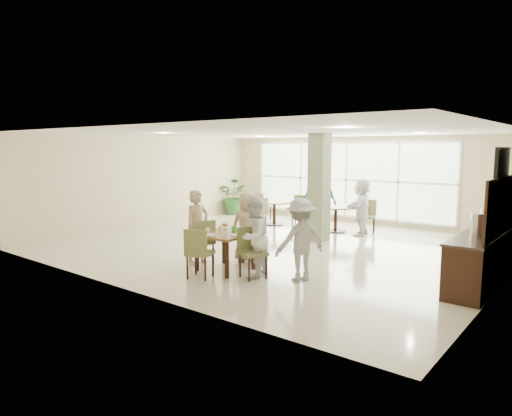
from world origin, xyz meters
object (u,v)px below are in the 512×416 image
Objects in this scene: adult_standing at (316,195)px; round_table_left at (274,207)px; teen_standing at (300,240)px; adult_b at (362,207)px; round_table_right at (336,212)px; adult_a at (319,202)px; main_table at (225,238)px; potted_plant at (236,196)px; teen_right at (253,237)px; buffet_counter at (494,246)px; teen_left at (197,227)px; teen_far at (248,227)px.

round_table_left is at bearing 54.81° from adult_standing.
teen_standing is 0.86× the size of adult_standing.
adult_standing is at bearing -130.36° from adult_b.
teen_standing is at bearing -68.69° from round_table_right.
adult_a reaches higher than round_table_left.
adult_a is (-1.99, 4.03, 0.17)m from teen_standing.
adult_b is at bearing 84.67° from main_table.
adult_a is at bearing -20.72° from potted_plant.
teen_right is 0.83× the size of adult_a.
teen_standing is at bearing 100.81° from teen_right.
adult_a is at bearing -179.12° from teen_right.
round_table_right is 0.25× the size of buffet_counter.
adult_standing is (3.19, 0.34, 0.20)m from potted_plant.
buffet_counter is 5.88m from teen_left.
adult_b reaches higher than round_table_right.
teen_right is at bearing 112.33° from teen_far.
teen_right reaches higher than teen_far.
teen_left is 1.58m from teen_right.
buffet_counter is 3.09× the size of teen_standing.
adult_standing is (-6.02, 3.41, 0.33)m from buffet_counter.
adult_b reaches higher than teen_right.
main_table is at bearing -64.02° from round_table_left.
teen_right is at bearing -57.81° from round_table_left.
round_table_left is 0.72× the size of teen_right.
round_table_left is 5.24m from teen_left.
round_table_left is at bearing -112.95° from teen_standing.
buffet_counter is 3.05× the size of teen_right.
adult_b is at bearing -1.15° from round_table_right.
round_table_left is 0.60× the size of adult_a.
round_table_left is (-2.46, 5.04, -0.08)m from main_table.
round_table_right is 5.13m from teen_left.
buffet_counter is at bearing -16.82° from round_table_left.
round_table_left is at bearing 162.43° from adult_a.
round_table_left is at bearing -176.69° from round_table_right.
potted_plant is 0.77× the size of adult_standing.
adult_b reaches higher than teen_left.
teen_right is (-3.51, -3.05, 0.22)m from buffet_counter.
teen_left is 0.88× the size of adult_standing.
teen_left is at bearing -71.99° from round_table_left.
round_table_left is at bearing -161.97° from teen_right.
buffet_counter is at bearing 35.40° from main_table.
round_table_right is at bearing 177.53° from teen_right.
teen_right is at bearing 102.36° from adult_standing.
buffet_counter reaches higher than teen_right.
teen_right reaches higher than potted_plant.
adult_b reaches higher than potted_plant.
teen_left is (4.12, -6.02, 0.10)m from potted_plant.
round_table_left is 0.74× the size of teen_far.
adult_a is at bearing -97.81° from round_table_right.
teen_far is 0.97× the size of teen_right.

